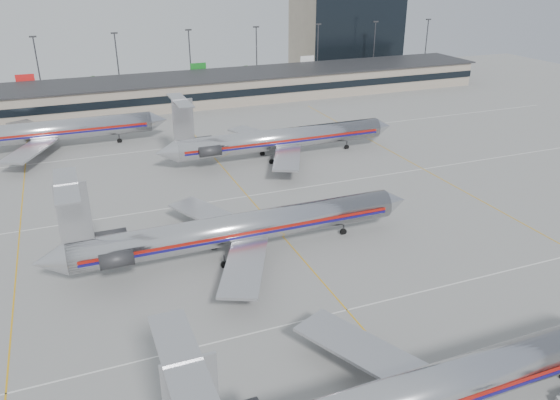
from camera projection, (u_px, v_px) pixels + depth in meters
ground at (405, 377)px, 44.16m from camera, size 260.00×260.00×0.00m
apron_markings at (347, 310)px, 52.66m from camera, size 160.00×0.15×0.02m
terminal at (167, 92)px, 126.21m from camera, size 162.00×17.00×6.25m
light_mast_row at (155, 59)px, 135.95m from camera, size 163.60×0.40×15.28m
distant_building at (346, 26)px, 169.02m from camera, size 30.00×20.00×25.00m
jet_foreground at (424, 392)px, 38.09m from camera, size 43.32×25.51×11.34m
jet_second_row at (234, 229)px, 61.23m from camera, size 43.67×25.71×11.43m
jet_third_row at (278, 139)px, 91.93m from camera, size 42.69×26.26×11.67m
jet_back_row at (36, 132)px, 95.07m from camera, size 44.42×27.33×12.15m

